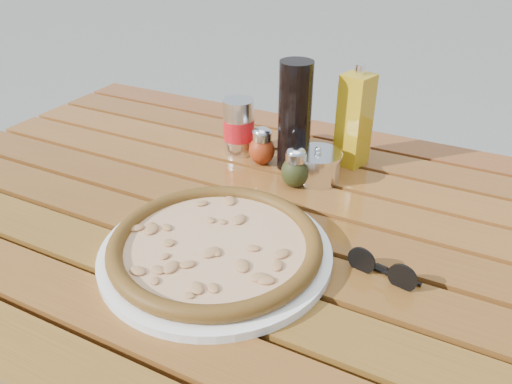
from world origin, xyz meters
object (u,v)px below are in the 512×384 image
at_px(pepper_shaker, 262,147).
at_px(table, 251,246).
at_px(soda_can, 239,127).
at_px(pizza, 215,244).
at_px(dark_bottle, 295,116).
at_px(parmesan_tin, 317,166).
at_px(oregano_shaker, 295,168).
at_px(plate, 216,252).
at_px(sunglasses, 382,269).
at_px(olive_oil_cruet, 354,120).

bearing_deg(pepper_shaker, table, -69.36).
height_order(table, soda_can, soda_can).
distance_m(pizza, dark_bottle, 0.34).
distance_m(soda_can, parmesan_tin, 0.20).
distance_m(pizza, oregano_shaker, 0.26).
relative_size(plate, pizza, 0.78).
bearing_deg(pizza, oregano_shaker, 85.27).
relative_size(pizza, oregano_shaker, 5.60).
distance_m(oregano_shaker, dark_bottle, 0.11).
bearing_deg(pepper_shaker, sunglasses, -37.96).
relative_size(table, oregano_shaker, 17.07).
relative_size(pizza, dark_bottle, 2.09).
bearing_deg(dark_bottle, soda_can, 176.55).
xyz_separation_m(pizza, oregano_shaker, (0.02, 0.26, 0.02)).
relative_size(oregano_shaker, sunglasses, 0.74).
height_order(dark_bottle, sunglasses, dark_bottle).
distance_m(table, pepper_shaker, 0.22).
distance_m(plate, pizza, 0.02).
height_order(dark_bottle, soda_can, dark_bottle).
bearing_deg(parmesan_tin, soda_can, 168.72).
bearing_deg(parmesan_tin, pepper_shaker, 173.86).
height_order(oregano_shaker, soda_can, soda_can).
distance_m(olive_oil_cruet, parmesan_tin, 0.13).
xyz_separation_m(table, sunglasses, (0.25, -0.07, 0.09)).
relative_size(pizza, olive_oil_cruet, 2.19).
distance_m(table, plate, 0.16).
bearing_deg(pepper_shaker, plate, -76.19).
height_order(pizza, olive_oil_cruet, olive_oil_cruet).
height_order(pepper_shaker, dark_bottle, dark_bottle).
bearing_deg(dark_bottle, parmesan_tin, -25.82).
bearing_deg(table, plate, -85.60).
bearing_deg(pizza, plate, 180.00).
relative_size(olive_oil_cruet, sunglasses, 1.89).
height_order(table, pizza, pizza).
relative_size(table, sunglasses, 12.58).
distance_m(plate, sunglasses, 0.25).
bearing_deg(sunglasses, plate, -154.38).
bearing_deg(olive_oil_cruet, soda_can, -165.29).
height_order(plate, sunglasses, sunglasses).
relative_size(plate, parmesan_tin, 3.58).
bearing_deg(parmesan_tin, oregano_shaker, -124.12).
bearing_deg(dark_bottle, table, -88.93).
distance_m(oregano_shaker, olive_oil_cruet, 0.17).
bearing_deg(soda_can, dark_bottle, -3.45).
bearing_deg(olive_oil_cruet, plate, -102.23).
height_order(plate, pizza, pizza).
bearing_deg(table, soda_can, 123.59).
relative_size(oregano_shaker, parmesan_tin, 0.82).
distance_m(table, soda_can, 0.28).
bearing_deg(oregano_shaker, pizza, -94.73).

